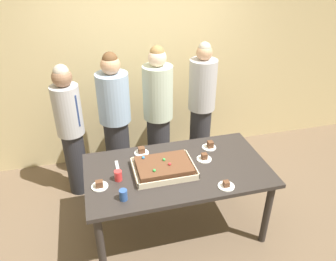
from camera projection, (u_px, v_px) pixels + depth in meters
name	position (u px, v px, depth m)	size (l,w,h in m)	color
ground_plane	(176.00, 226.00, 3.54)	(12.00, 12.00, 0.00)	brown
interior_back_panel	(144.00, 50.00, 4.14)	(8.00, 0.12, 3.00)	#CCB784
party_table	(177.00, 176.00, 3.20)	(1.77, 0.97, 0.78)	#2D2826
sheet_cake	(164.00, 167.00, 3.10)	(0.58, 0.44, 0.11)	beige
plated_slice_near_left	(226.00, 185.00, 2.91)	(0.15, 0.15, 0.06)	white
plated_slice_near_right	(204.00, 158.00, 3.28)	(0.15, 0.15, 0.07)	white
plated_slice_far_left	(210.00, 146.00, 3.46)	(0.15, 0.15, 0.08)	white
plated_slice_far_right	(100.00, 185.00, 2.90)	(0.15, 0.15, 0.07)	white
plated_slice_center_front	(142.00, 151.00, 3.37)	(0.15, 0.15, 0.07)	white
drink_cup_nearest	(123.00, 195.00, 2.75)	(0.07, 0.07, 0.10)	#2D5199
drink_cup_middle	(118.00, 176.00, 2.98)	(0.07, 0.07, 0.10)	red
cake_server_utensil	(117.00, 167.00, 3.17)	(0.03, 0.20, 0.01)	silver
person_serving_front	(201.00, 107.00, 4.11)	(0.34, 0.34, 1.71)	#28282D
person_green_shirt_behind	(115.00, 119.00, 3.86)	(0.37, 0.37, 1.68)	#28282D
person_striped_tie_right	(158.00, 113.00, 3.94)	(0.36, 0.36, 1.72)	#28282D
person_back_corner	(71.00, 130.00, 3.66)	(0.30, 0.30, 1.62)	#28282D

